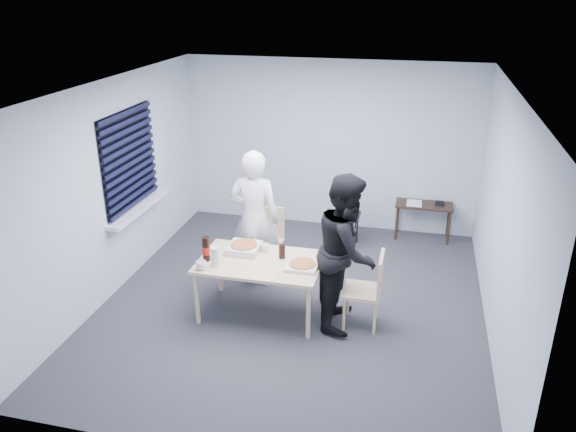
% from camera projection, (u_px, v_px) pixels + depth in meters
% --- Properties ---
extents(room, '(5.00, 5.00, 5.00)m').
position_uv_depth(room, '(132.00, 167.00, 7.13)').
color(room, '#323137').
rests_on(room, ground).
extents(dining_table, '(1.40, 0.89, 0.68)m').
position_uv_depth(dining_table, '(260.00, 266.00, 6.41)').
color(dining_table, beige).
rests_on(dining_table, ground).
extents(chair_far, '(0.42, 0.42, 0.89)m').
position_uv_depth(chair_far, '(267.00, 236.00, 7.43)').
color(chair_far, beige).
rests_on(chair_far, ground).
extents(chair_right, '(0.42, 0.42, 0.89)m').
position_uv_depth(chair_right, '(370.00, 286.00, 6.21)').
color(chair_right, beige).
rests_on(chair_right, ground).
extents(person_white, '(0.65, 0.42, 1.77)m').
position_uv_depth(person_white, '(255.00, 219.00, 7.01)').
color(person_white, white).
rests_on(person_white, ground).
extents(person_black, '(0.47, 0.86, 1.77)m').
position_uv_depth(person_black, '(347.00, 251.00, 6.17)').
color(person_black, black).
rests_on(person_black, ground).
extents(side_table, '(0.84, 0.37, 0.56)m').
position_uv_depth(side_table, '(424.00, 209.00, 8.40)').
color(side_table, '#342619').
rests_on(side_table, ground).
extents(stool, '(0.36, 0.36, 0.49)m').
position_uv_depth(stool, '(347.00, 222.00, 8.20)').
color(stool, black).
rests_on(stool, ground).
extents(backpack, '(0.29, 0.21, 0.40)m').
position_uv_depth(backpack, '(348.00, 202.00, 8.07)').
color(backpack, slate).
rests_on(backpack, stool).
extents(pizza_box_a, '(0.37, 0.37, 0.09)m').
position_uv_depth(pizza_box_a, '(244.00, 248.00, 6.60)').
color(pizza_box_a, silver).
rests_on(pizza_box_a, dining_table).
extents(pizza_box_b, '(0.35, 0.35, 0.05)m').
position_uv_depth(pizza_box_b, '(302.00, 265.00, 6.25)').
color(pizza_box_b, silver).
rests_on(pizza_box_b, dining_table).
extents(mug_a, '(0.17, 0.17, 0.10)m').
position_uv_depth(mug_a, '(201.00, 265.00, 6.19)').
color(mug_a, white).
rests_on(mug_a, dining_table).
extents(mug_b, '(0.10, 0.10, 0.09)m').
position_uv_depth(mug_b, '(265.00, 248.00, 6.60)').
color(mug_b, white).
rests_on(mug_b, dining_table).
extents(cola_glass, '(0.10, 0.10, 0.17)m').
position_uv_depth(cola_glass, '(282.00, 251.00, 6.43)').
color(cola_glass, black).
rests_on(cola_glass, dining_table).
extents(soda_bottle, '(0.09, 0.09, 0.29)m').
position_uv_depth(soda_bottle, '(206.00, 249.00, 6.35)').
color(soda_bottle, black).
rests_on(soda_bottle, dining_table).
extents(plastic_cups, '(0.09, 0.09, 0.22)m').
position_uv_depth(plastic_cups, '(215.00, 257.00, 6.24)').
color(plastic_cups, silver).
rests_on(plastic_cups, dining_table).
extents(rubber_band, '(0.06, 0.06, 0.00)m').
position_uv_depth(rubber_band, '(279.00, 273.00, 6.11)').
color(rubber_band, red).
rests_on(rubber_band, dining_table).
extents(papers, '(0.22, 0.30, 0.00)m').
position_uv_depth(papers, '(414.00, 203.00, 8.39)').
color(papers, white).
rests_on(papers, side_table).
extents(black_box, '(0.14, 0.11, 0.05)m').
position_uv_depth(black_box, '(440.00, 203.00, 8.32)').
color(black_box, black).
rests_on(black_box, side_table).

